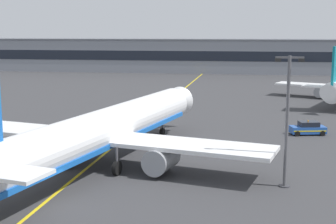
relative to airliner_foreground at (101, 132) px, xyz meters
name	(u,v)px	position (x,y,z in m)	size (l,w,h in m)	color
ground_plane	(54,206)	(-0.58, -10.45, -3.37)	(400.00, 400.00, 0.00)	#353538
taxiway_centreline	(139,126)	(-0.58, 19.55, -3.37)	(0.30, 180.00, 0.01)	yellow
airliner_foreground	(101,132)	(0.00, 0.00, 0.00)	(32.23, 40.99, 11.65)	white
apron_lamp_post	(287,119)	(16.51, -3.41, 2.28)	(2.24, 0.90, 10.73)	#515156
service_car_nearest	(308,128)	(21.05, 17.30, -2.60)	(4.48, 2.69, 1.79)	#2351A8
safety_cone_by_nose_gear	(141,128)	(0.15, 17.18, -3.11)	(0.44, 0.44, 0.55)	orange
terminal_building	(178,55)	(-6.03, 102.15, 1.58)	(155.69, 12.40, 9.88)	gray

